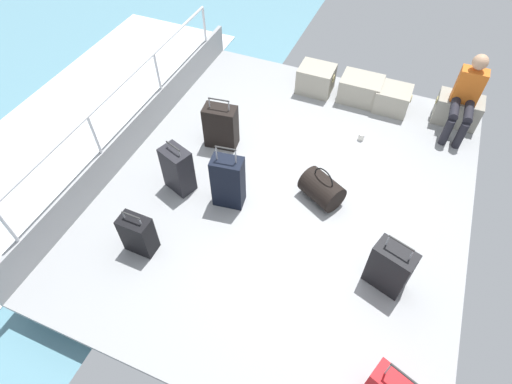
{
  "coord_description": "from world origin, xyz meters",
  "views": [
    {
      "loc": [
        0.95,
        -3.3,
        3.98
      ],
      "look_at": [
        -0.26,
        -0.4,
        0.25
      ],
      "focal_mm": 29.07,
      "sensor_mm": 36.0,
      "label": 1
    }
  ],
  "objects_px": {
    "cargo_crate_2": "(393,99)",
    "suitcase_4": "(138,234)",
    "suitcase_2": "(390,267)",
    "passenger_seated": "(467,95)",
    "duffel_bag": "(322,189)",
    "cargo_crate_0": "(316,79)",
    "suitcase_5": "(228,182)",
    "cargo_crate_3": "(457,110)",
    "paper_cup": "(361,137)",
    "suitcase_0": "(178,170)",
    "cargo_crate_1": "(361,89)",
    "suitcase_1": "(221,127)"
  },
  "relations": [
    {
      "from": "suitcase_2",
      "to": "cargo_crate_3",
      "type": "bearing_deg",
      "value": 82.24
    },
    {
      "from": "cargo_crate_3",
      "to": "cargo_crate_1",
      "type": "bearing_deg",
      "value": -178.66
    },
    {
      "from": "suitcase_0",
      "to": "suitcase_2",
      "type": "xyz_separation_m",
      "value": [
        2.64,
        -0.35,
        -0.01
      ]
    },
    {
      "from": "cargo_crate_0",
      "to": "passenger_seated",
      "type": "height_order",
      "value": "passenger_seated"
    },
    {
      "from": "suitcase_0",
      "to": "suitcase_4",
      "type": "height_order",
      "value": "suitcase_0"
    },
    {
      "from": "cargo_crate_0",
      "to": "cargo_crate_2",
      "type": "relative_size",
      "value": 1.08
    },
    {
      "from": "suitcase_5",
      "to": "duffel_bag",
      "type": "height_order",
      "value": "suitcase_5"
    },
    {
      "from": "suitcase_0",
      "to": "suitcase_5",
      "type": "xyz_separation_m",
      "value": [
        0.67,
        0.02,
        0.04
      ]
    },
    {
      "from": "cargo_crate_0",
      "to": "passenger_seated",
      "type": "bearing_deg",
      "value": -3.16
    },
    {
      "from": "cargo_crate_0",
      "to": "suitcase_1",
      "type": "bearing_deg",
      "value": -115.91
    },
    {
      "from": "cargo_crate_0",
      "to": "suitcase_1",
      "type": "height_order",
      "value": "suitcase_1"
    },
    {
      "from": "cargo_crate_2",
      "to": "passenger_seated",
      "type": "xyz_separation_m",
      "value": [
        0.91,
        -0.12,
        0.41
      ]
    },
    {
      "from": "cargo_crate_2",
      "to": "suitcase_0",
      "type": "height_order",
      "value": "suitcase_0"
    },
    {
      "from": "duffel_bag",
      "to": "paper_cup",
      "type": "relative_size",
      "value": 5.97
    },
    {
      "from": "cargo_crate_2",
      "to": "suitcase_5",
      "type": "distance_m",
      "value": 2.97
    },
    {
      "from": "paper_cup",
      "to": "passenger_seated",
      "type": "bearing_deg",
      "value": 32.47
    },
    {
      "from": "passenger_seated",
      "to": "duffel_bag",
      "type": "height_order",
      "value": "passenger_seated"
    },
    {
      "from": "cargo_crate_1",
      "to": "cargo_crate_2",
      "type": "xyz_separation_m",
      "value": [
        0.49,
        -0.04,
        -0.01
      ]
    },
    {
      "from": "cargo_crate_0",
      "to": "cargo_crate_2",
      "type": "distance_m",
      "value": 1.19
    },
    {
      "from": "cargo_crate_1",
      "to": "suitcase_1",
      "type": "relative_size",
      "value": 0.84
    },
    {
      "from": "suitcase_0",
      "to": "suitcase_1",
      "type": "height_order",
      "value": "suitcase_1"
    },
    {
      "from": "passenger_seated",
      "to": "suitcase_5",
      "type": "relative_size",
      "value": 1.22
    },
    {
      "from": "cargo_crate_0",
      "to": "duffel_bag",
      "type": "distance_m",
      "value": 2.22
    },
    {
      "from": "passenger_seated",
      "to": "suitcase_2",
      "type": "xyz_separation_m",
      "value": [
        -0.41,
        -2.83,
        -0.29
      ]
    },
    {
      "from": "cargo_crate_1",
      "to": "passenger_seated",
      "type": "height_order",
      "value": "passenger_seated"
    },
    {
      "from": "cargo_crate_1",
      "to": "duffel_bag",
      "type": "xyz_separation_m",
      "value": [
        0.04,
        -2.13,
        -0.01
      ]
    },
    {
      "from": "suitcase_0",
      "to": "cargo_crate_0",
      "type": "bearing_deg",
      "value": 69.81
    },
    {
      "from": "cargo_crate_0",
      "to": "cargo_crate_1",
      "type": "xyz_separation_m",
      "value": [
        0.7,
        0.04,
        -0.02
      ]
    },
    {
      "from": "cargo_crate_2",
      "to": "suitcase_1",
      "type": "bearing_deg",
      "value": -140.06
    },
    {
      "from": "cargo_crate_0",
      "to": "suitcase_5",
      "type": "relative_size",
      "value": 0.62
    },
    {
      "from": "cargo_crate_2",
      "to": "suitcase_4",
      "type": "relative_size",
      "value": 0.86
    },
    {
      "from": "suitcase_5",
      "to": "duffel_bag",
      "type": "relative_size",
      "value": 1.52
    },
    {
      "from": "suitcase_1",
      "to": "paper_cup",
      "type": "distance_m",
      "value": 1.96
    },
    {
      "from": "cargo_crate_0",
      "to": "cargo_crate_3",
      "type": "bearing_deg",
      "value": 1.89
    },
    {
      "from": "suitcase_1",
      "to": "suitcase_2",
      "type": "height_order",
      "value": "suitcase_1"
    },
    {
      "from": "suitcase_0",
      "to": "duffel_bag",
      "type": "height_order",
      "value": "suitcase_0"
    },
    {
      "from": "cargo_crate_1",
      "to": "cargo_crate_3",
      "type": "xyz_separation_m",
      "value": [
        1.4,
        0.03,
        0.01
      ]
    },
    {
      "from": "suitcase_0",
      "to": "suitcase_2",
      "type": "bearing_deg",
      "value": -7.57
    },
    {
      "from": "passenger_seated",
      "to": "duffel_bag",
      "type": "xyz_separation_m",
      "value": [
        -1.36,
        -1.98,
        -0.41
      ]
    },
    {
      "from": "suitcase_1",
      "to": "cargo_crate_3",
      "type": "bearing_deg",
      "value": 30.95
    },
    {
      "from": "suitcase_4",
      "to": "suitcase_2",
      "type": "bearing_deg",
      "value": 13.35
    },
    {
      "from": "paper_cup",
      "to": "suitcase_0",
      "type": "bearing_deg",
      "value": -137.46
    },
    {
      "from": "suitcase_4",
      "to": "paper_cup",
      "type": "bearing_deg",
      "value": 55.66
    },
    {
      "from": "paper_cup",
      "to": "suitcase_2",
      "type": "bearing_deg",
      "value": -70.53
    },
    {
      "from": "suitcase_2",
      "to": "paper_cup",
      "type": "xyz_separation_m",
      "value": [
        -0.74,
        2.09,
        -0.25
      ]
    },
    {
      "from": "cargo_crate_1",
      "to": "suitcase_2",
      "type": "height_order",
      "value": "suitcase_2"
    },
    {
      "from": "passenger_seated",
      "to": "suitcase_1",
      "type": "distance_m",
      "value": 3.31
    },
    {
      "from": "duffel_bag",
      "to": "paper_cup",
      "type": "distance_m",
      "value": 1.27
    },
    {
      "from": "suitcase_4",
      "to": "paper_cup",
      "type": "distance_m",
      "value": 3.29
    },
    {
      "from": "passenger_seated",
      "to": "suitcase_1",
      "type": "bearing_deg",
      "value": -151.81
    }
  ]
}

